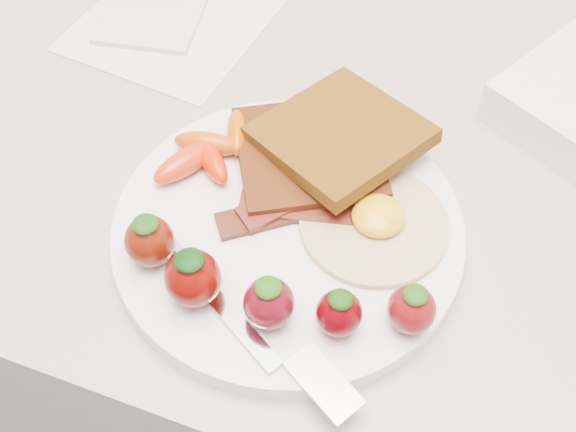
% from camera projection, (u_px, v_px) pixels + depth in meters
% --- Properties ---
extents(counter, '(2.00, 0.60, 0.90)m').
position_uv_depth(counter, '(332.00, 353.00, 1.00)').
color(counter, gray).
rests_on(counter, ground).
extents(plate, '(0.27, 0.27, 0.02)m').
position_uv_depth(plate, '(288.00, 231.00, 0.56)').
color(plate, white).
rests_on(plate, counter).
extents(toast_lower, '(0.15, 0.15, 0.01)m').
position_uv_depth(toast_lower, '(308.00, 155.00, 0.58)').
color(toast_lower, black).
rests_on(toast_lower, plate).
extents(toast_upper, '(0.16, 0.16, 0.03)m').
position_uv_depth(toast_upper, '(340.00, 135.00, 0.58)').
color(toast_upper, '#32170B').
rests_on(toast_upper, toast_lower).
extents(fried_egg, '(0.12, 0.12, 0.02)m').
position_uv_depth(fried_egg, '(375.00, 222.00, 0.55)').
color(fried_egg, '#ECE6C4').
rests_on(fried_egg, plate).
extents(bacon_strips, '(0.11, 0.10, 0.01)m').
position_uv_depth(bacon_strips, '(293.00, 205.00, 0.56)').
color(bacon_strips, black).
rests_on(bacon_strips, plate).
extents(baby_carrots, '(0.07, 0.10, 0.02)m').
position_uv_depth(baby_carrots, '(208.00, 151.00, 0.58)').
color(baby_carrots, '#BB4206').
rests_on(baby_carrots, plate).
extents(strawberries, '(0.22, 0.07, 0.05)m').
position_uv_depth(strawberries, '(254.00, 284.00, 0.49)').
color(strawberries, '#531105').
rests_on(strawberries, plate).
extents(fork, '(0.18, 0.10, 0.00)m').
position_uv_depth(fork, '(264.00, 337.00, 0.49)').
color(fork, silver).
rests_on(fork, plate).
extents(paper_sheet, '(0.20, 0.25, 0.00)m').
position_uv_depth(paper_sheet, '(186.00, 9.00, 0.74)').
color(paper_sheet, white).
rests_on(paper_sheet, counter).
extents(notepad, '(0.12, 0.16, 0.01)m').
position_uv_depth(notepad, '(158.00, 3.00, 0.73)').
color(notepad, silver).
rests_on(notepad, paper_sheet).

